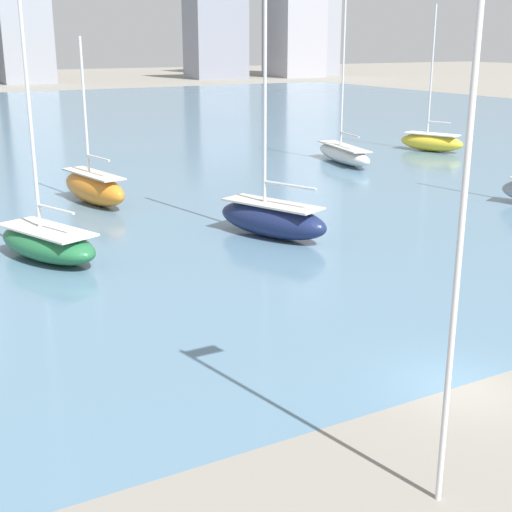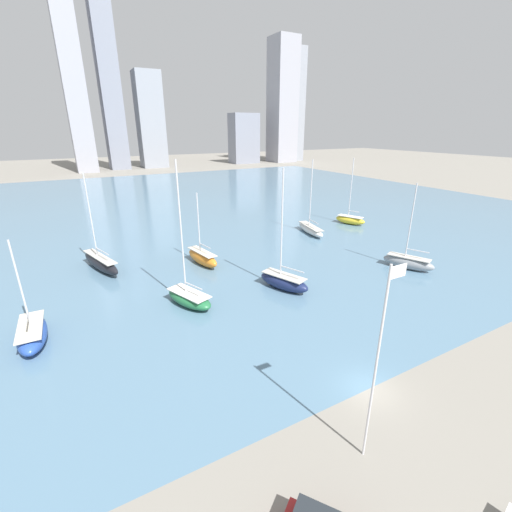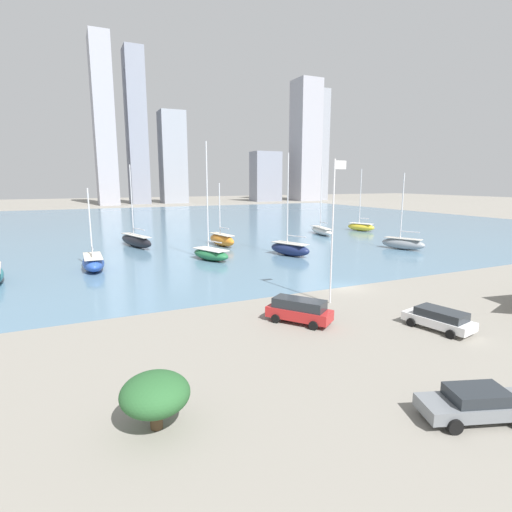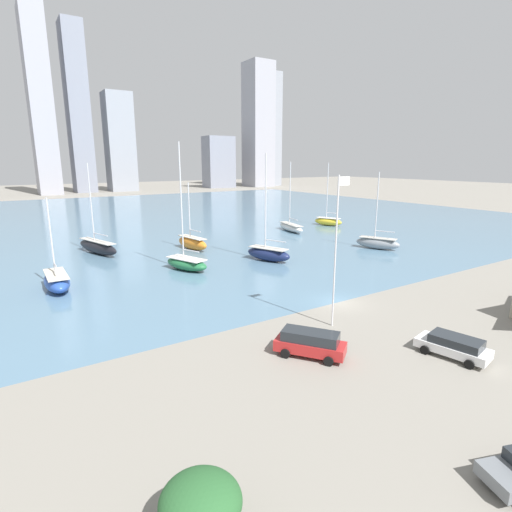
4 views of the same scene
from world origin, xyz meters
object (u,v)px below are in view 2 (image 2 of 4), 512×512
at_px(sailboat_gray, 408,262).
at_px(sailboat_black, 101,262).
at_px(flag_pole, 377,362).
at_px(sailboat_green, 189,297).
at_px(sailboat_white, 311,229).
at_px(sailboat_blue, 32,333).
at_px(sailboat_orange, 202,257).
at_px(sailboat_navy, 284,281).
at_px(sailboat_yellow, 350,219).

distance_m(sailboat_gray, sailboat_black, 43.62).
height_order(flag_pole, sailboat_green, sailboat_green).
height_order(sailboat_white, sailboat_black, sailboat_white).
bearing_deg(sailboat_blue, sailboat_orange, 28.19).
xyz_separation_m(sailboat_blue, sailboat_white, (44.44, 16.16, -0.12)).
xyz_separation_m(sailboat_green, sailboat_white, (29.28, 16.12, -0.08)).
height_order(flag_pole, sailboat_white, sailboat_white).
xyz_separation_m(sailboat_navy, sailboat_orange, (-5.98, 12.64, 0.02)).
relative_size(sailboat_gray, sailboat_yellow, 0.90).
bearing_deg(sailboat_black, sailboat_navy, -59.27).
relative_size(sailboat_green, sailboat_white, 1.18).
relative_size(sailboat_blue, sailboat_navy, 0.68).
relative_size(sailboat_blue, sailboat_green, 0.62).
height_order(sailboat_blue, sailboat_yellow, sailboat_yellow).
relative_size(sailboat_white, sailboat_navy, 0.92).
distance_m(sailboat_green, sailboat_yellow, 44.32).
bearing_deg(sailboat_navy, sailboat_blue, 154.96).
height_order(sailboat_green, sailboat_orange, sailboat_green).
xyz_separation_m(sailboat_white, sailboat_navy, (-17.65, -17.79, 0.21)).
relative_size(sailboat_white, sailboat_yellow, 1.02).
bearing_deg(sailboat_gray, sailboat_orange, 124.05).
distance_m(sailboat_green, sailboat_orange, 12.34).
xyz_separation_m(sailboat_black, sailboat_orange, (13.32, -4.97, -0.01)).
bearing_deg(sailboat_green, sailboat_yellow, 2.36).
bearing_deg(sailboat_yellow, flag_pole, -155.02).
height_order(sailboat_gray, sailboat_navy, sailboat_navy).
bearing_deg(sailboat_gray, sailboat_yellow, 41.94).
bearing_deg(sailboat_orange, flag_pole, -104.16).
height_order(sailboat_green, sailboat_white, sailboat_green).
distance_m(sailboat_navy, sailboat_orange, 13.99).
distance_m(flag_pole, sailboat_white, 47.70).
bearing_deg(sailboat_gray, sailboat_green, 147.32).
distance_m(flag_pole, sailboat_navy, 24.03).
distance_m(sailboat_gray, sailboat_green, 31.14).
xyz_separation_m(sailboat_blue, sailboat_yellow, (55.82, 17.65, 0.00)).
relative_size(sailboat_gray, sailboat_navy, 0.82).
bearing_deg(sailboat_blue, sailboat_yellow, 17.85).
bearing_deg(flag_pole, sailboat_yellow, 47.77).
bearing_deg(sailboat_blue, sailboat_black, 65.20).
bearing_deg(sailboat_orange, sailboat_blue, -162.48).
bearing_deg(sailboat_yellow, sailboat_black, 159.18).
xyz_separation_m(flag_pole, sailboat_gray, (27.42, 18.86, -5.80)).
bearing_deg(sailboat_white, sailboat_navy, -123.80).
bearing_deg(flag_pole, sailboat_blue, 128.31).
distance_m(sailboat_gray, sailboat_blue, 46.18).
distance_m(sailboat_orange, sailboat_yellow, 35.64).
bearing_deg(sailboat_green, sailboat_navy, -29.22).
xyz_separation_m(sailboat_blue, sailboat_orange, (20.81, 11.01, 0.11)).
bearing_deg(sailboat_white, sailboat_blue, -149.04).
bearing_deg(flag_pole, sailboat_green, 98.16).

